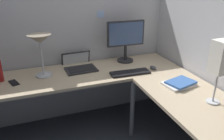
# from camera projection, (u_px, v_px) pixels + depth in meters

# --- Properties ---
(cubicle_wall_back) EXTENTS (2.57, 0.12, 1.58)m
(cubicle_wall_back) POSITION_uv_depth(u_px,v_px,m) (70.00, 56.00, 2.76)
(cubicle_wall_back) COLOR #B2B2B7
(cubicle_wall_back) RESTS_ON ground
(cubicle_wall_right) EXTENTS (0.12, 2.37, 1.58)m
(cubicle_wall_right) POSITION_uv_depth(u_px,v_px,m) (219.00, 78.00, 2.17)
(cubicle_wall_right) COLOR #B2B2B7
(cubicle_wall_right) RESTS_ON ground
(desk) EXTENTS (2.35, 2.15, 0.73)m
(desk) POSITION_uv_depth(u_px,v_px,m) (113.00, 100.00, 2.10)
(desk) COLOR tan
(desk) RESTS_ON ground
(monitor) EXTENTS (0.46, 0.20, 0.50)m
(monitor) POSITION_uv_depth(u_px,v_px,m) (126.00, 38.00, 2.67)
(monitor) COLOR #232326
(monitor) RESTS_ON desk
(laptop) EXTENTS (0.36, 0.40, 0.22)m
(laptop) POSITION_uv_depth(u_px,v_px,m) (79.00, 65.00, 2.59)
(laptop) COLOR #232326
(laptop) RESTS_ON desk
(keyboard) EXTENTS (0.44, 0.16, 0.02)m
(keyboard) POSITION_uv_depth(u_px,v_px,m) (130.00, 73.00, 2.42)
(keyboard) COLOR black
(keyboard) RESTS_ON desk
(computer_mouse) EXTENTS (0.06, 0.10, 0.03)m
(computer_mouse) POSITION_uv_depth(u_px,v_px,m) (153.00, 68.00, 2.54)
(computer_mouse) COLOR #38383D
(computer_mouse) RESTS_ON desk
(desk_lamp_dome) EXTENTS (0.24, 0.24, 0.44)m
(desk_lamp_dome) POSITION_uv_depth(u_px,v_px,m) (40.00, 42.00, 2.24)
(desk_lamp_dome) COLOR #B7BABF
(desk_lamp_dome) RESTS_ON desk
(cell_phone) EXTENTS (0.11, 0.16, 0.01)m
(cell_phone) POSITION_uv_depth(u_px,v_px,m) (14.00, 83.00, 2.21)
(cell_phone) COLOR black
(cell_phone) RESTS_ON desk
(book_stack) EXTENTS (0.32, 0.26, 0.04)m
(book_stack) POSITION_uv_depth(u_px,v_px,m) (180.00, 83.00, 2.16)
(book_stack) COLOR silver
(book_stack) RESTS_ON desk
(desk_lamp_paper) EXTENTS (0.13, 0.13, 0.53)m
(desk_lamp_paper) POSITION_uv_depth(u_px,v_px,m) (221.00, 59.00, 1.72)
(desk_lamp_paper) COLOR #B7BABF
(desk_lamp_paper) RESTS_ON desk
(pinned_note_leftmost) EXTENTS (0.08, 0.00, 0.07)m
(pinned_note_leftmost) POSITION_uv_depth(u_px,v_px,m) (101.00, 14.00, 2.65)
(pinned_note_leftmost) COLOR #99B7E5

